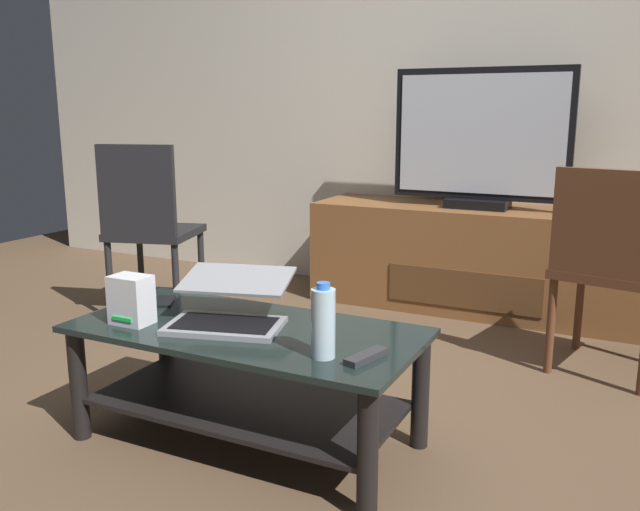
# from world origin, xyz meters

# --- Properties ---
(ground_plane) EXTENTS (7.68, 7.68, 0.00)m
(ground_plane) POSITION_xyz_m (0.00, 0.00, 0.00)
(ground_plane) COLOR brown
(back_wall) EXTENTS (6.40, 0.12, 2.80)m
(back_wall) POSITION_xyz_m (0.00, 2.11, 1.40)
(back_wall) COLOR beige
(back_wall) RESTS_ON ground
(coffee_table) EXTENTS (1.18, 0.56, 0.42)m
(coffee_table) POSITION_xyz_m (-0.05, -0.13, 0.28)
(coffee_table) COLOR black
(coffee_table) RESTS_ON ground
(media_cabinet) EXTENTS (1.86, 0.53, 0.59)m
(media_cabinet) POSITION_xyz_m (0.27, 1.79, 0.29)
(media_cabinet) COLOR brown
(media_cabinet) RESTS_ON ground
(television) EXTENTS (0.97, 0.20, 0.76)m
(television) POSITION_xyz_m (0.27, 1.77, 0.96)
(television) COLOR black
(television) RESTS_ON media_cabinet
(dining_chair) EXTENTS (0.52, 0.52, 0.90)m
(dining_chair) POSITION_xyz_m (1.00, 1.04, 0.51)
(dining_chair) COLOR #59331E
(dining_chair) RESTS_ON ground
(side_chair) EXTENTS (0.54, 0.54, 0.95)m
(side_chair) POSITION_xyz_m (-1.30, 0.85, 0.53)
(side_chair) COLOR black
(side_chair) RESTS_ON ground
(laptop) EXTENTS (0.46, 0.46, 0.16)m
(laptop) POSITION_xyz_m (-0.12, -0.12, 0.48)
(laptop) COLOR gray
(laptop) RESTS_ON coffee_table
(router_box) EXTENTS (0.13, 0.10, 0.17)m
(router_box) POSITION_xyz_m (-0.42, -0.27, 0.50)
(router_box) COLOR silver
(router_box) RESTS_ON coffee_table
(water_bottle_near) EXTENTS (0.07, 0.07, 0.23)m
(water_bottle_near) POSITION_xyz_m (0.30, -0.27, 0.52)
(water_bottle_near) COLOR silver
(water_bottle_near) RESTS_ON coffee_table
(cell_phone) EXTENTS (0.13, 0.16, 0.01)m
(cell_phone) POSITION_xyz_m (-0.48, -0.03, 0.42)
(cell_phone) COLOR black
(cell_phone) RESTS_ON coffee_table
(tv_remote) EXTENTS (0.08, 0.17, 0.02)m
(tv_remote) POSITION_xyz_m (0.43, -0.23, 0.43)
(tv_remote) COLOR #2D2D30
(tv_remote) RESTS_ON coffee_table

